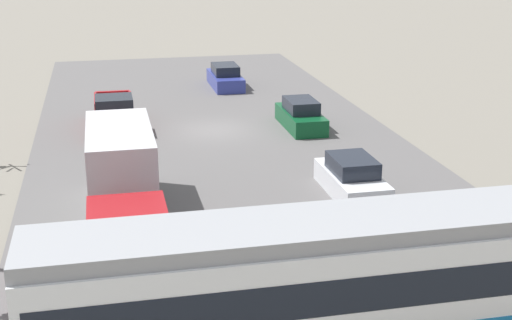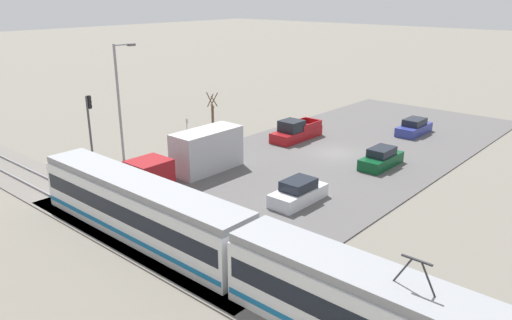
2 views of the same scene
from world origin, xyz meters
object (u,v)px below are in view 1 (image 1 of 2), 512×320
object	(u,v)px
box_truck	(123,184)
sedan_car_1	(301,116)
sedan_car_2	(225,78)
sedan_car_0	(352,179)
pickup_truck	(115,116)

from	to	relation	value
box_truck	sedan_car_1	distance (m)	14.31
box_truck	sedan_car_1	bearing A→B (deg)	-131.65
sedan_car_2	sedan_car_0	bearing A→B (deg)	94.04
pickup_truck	sedan_car_1	xyz separation A→B (m)	(-9.46, 1.65, -0.09)
box_truck	pickup_truck	distance (m)	12.35
sedan_car_1	sedan_car_2	bearing A→B (deg)	-78.61
sedan_car_0	sedan_car_2	size ratio (longest dim) A/B	0.95
pickup_truck	sedan_car_2	xyz separation A→B (m)	(-7.34, -8.88, -0.10)
box_truck	pickup_truck	size ratio (longest dim) A/B	1.71
sedan_car_0	sedan_car_2	xyz separation A→B (m)	(1.43, -20.29, -0.02)
box_truck	sedan_car_1	xyz separation A→B (m)	(-9.50, -10.68, -0.82)
box_truck	sedan_car_0	xyz separation A→B (m)	(-8.81, -0.91, -0.82)
sedan_car_0	sedan_car_2	bearing A→B (deg)	94.04
pickup_truck	sedan_car_0	distance (m)	14.39
box_truck	pickup_truck	world-z (taller)	box_truck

